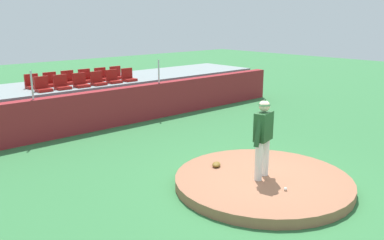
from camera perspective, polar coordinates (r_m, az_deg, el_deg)
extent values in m
plane|color=#32733D|center=(9.64, 9.92, -9.16)|extent=(60.00, 60.00, 0.00)
cylinder|color=#9C6448|center=(9.60, 9.95, -8.55)|extent=(4.07, 4.07, 0.22)
cylinder|color=silver|center=(9.21, 9.41, -5.78)|extent=(0.17, 0.17, 0.90)
cylinder|color=silver|center=(9.53, 10.31, -5.14)|extent=(0.17, 0.17, 0.90)
cube|color=#1E4723|center=(9.14, 10.07, -0.89)|extent=(0.56, 0.38, 0.65)
cylinder|color=#1E4723|center=(8.92, 9.37, -1.50)|extent=(0.31, 0.18, 0.73)
cylinder|color=#1E4723|center=(9.39, 10.71, -0.76)|extent=(0.36, 0.20, 0.72)
sphere|color=beige|center=(9.03, 10.20, 1.97)|extent=(0.25, 0.25, 0.25)
cone|color=#1E4723|center=(9.02, 10.22, 2.51)|extent=(0.35, 0.35, 0.14)
sphere|color=white|center=(8.93, 13.08, -9.47)|extent=(0.07, 0.07, 0.07)
ellipsoid|color=brown|center=(10.04, 3.47, -6.29)|extent=(0.36, 0.34, 0.11)
cube|color=maroon|center=(14.56, -12.08, 1.56)|extent=(17.25, 0.40, 1.35)
cylinder|color=silver|center=(13.31, -21.68, 4.61)|extent=(0.06, 0.06, 0.90)
cylinder|color=silver|center=(15.67, -4.72, 6.88)|extent=(0.06, 0.06, 0.90)
cube|color=gray|center=(16.42, -15.88, 2.76)|extent=(17.14, 3.09, 1.36)
cube|color=maroon|center=(14.65, -20.21, 3.99)|extent=(0.48, 0.44, 0.10)
cube|color=maroon|center=(14.77, -20.56, 5.03)|extent=(0.48, 0.08, 0.40)
cube|color=maroon|center=(14.90, -17.78, 4.35)|extent=(0.48, 0.44, 0.10)
cube|color=maroon|center=(15.03, -18.14, 5.37)|extent=(0.48, 0.08, 0.40)
cube|color=maroon|center=(15.17, -15.30, 4.69)|extent=(0.48, 0.44, 0.10)
cube|color=maroon|center=(15.29, -15.68, 5.69)|extent=(0.48, 0.08, 0.40)
cube|color=maroon|center=(15.48, -13.02, 5.01)|extent=(0.48, 0.44, 0.10)
cube|color=maroon|center=(15.60, -13.40, 5.99)|extent=(0.48, 0.08, 0.40)
cube|color=maroon|center=(15.86, -10.90, 5.34)|extent=(0.48, 0.44, 0.10)
cube|color=maroon|center=(15.98, -11.28, 6.29)|extent=(0.48, 0.08, 0.40)
cube|color=maroon|center=(16.23, -8.82, 5.63)|extent=(0.48, 0.44, 0.10)
cube|color=maroon|center=(16.35, -9.20, 6.56)|extent=(0.48, 0.08, 0.40)
cube|color=maroon|center=(15.43, -21.45, 4.37)|extent=(0.48, 0.44, 0.10)
cube|color=maroon|center=(15.56, -21.77, 5.35)|extent=(0.48, 0.08, 0.40)
cube|color=maroon|center=(15.70, -19.15, 4.72)|extent=(0.48, 0.44, 0.10)
cube|color=maroon|center=(15.83, -19.48, 5.68)|extent=(0.48, 0.08, 0.40)
cube|color=maroon|center=(16.00, -16.87, 5.06)|extent=(0.48, 0.44, 0.10)
cube|color=maroon|center=(16.13, -17.22, 6.00)|extent=(0.48, 0.08, 0.40)
cube|color=maroon|center=(16.29, -14.65, 5.37)|extent=(0.48, 0.44, 0.10)
cube|color=maroon|center=(16.42, -15.00, 6.29)|extent=(0.48, 0.08, 0.40)
cube|color=maroon|center=(16.61, -12.52, 5.65)|extent=(0.48, 0.44, 0.10)
cube|color=maroon|center=(16.73, -12.88, 6.56)|extent=(0.48, 0.08, 0.40)
cube|color=maroon|center=(16.96, -10.45, 5.93)|extent=(0.48, 0.44, 0.10)
cube|color=maroon|center=(17.08, -10.81, 6.81)|extent=(0.48, 0.08, 0.40)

